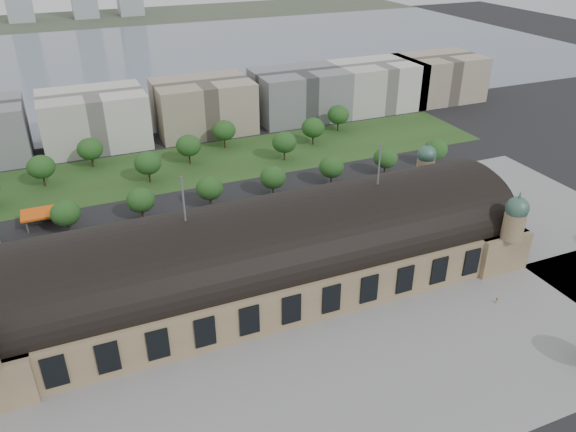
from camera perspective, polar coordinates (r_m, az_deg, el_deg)
name	(u,v)px	position (r m, az deg, el deg)	size (l,w,h in m)	color
ground	(263,287)	(159.27, -2.54, -7.20)	(900.00, 900.00, 0.00)	black
station	(262,256)	(153.53, -2.62, -4.07)	(150.00, 48.40, 44.30)	tan
plaza_south	(374,382)	(132.46, 8.76, -16.37)	(190.00, 48.00, 0.12)	gray
plaza_east	(543,219)	(212.22, 24.46, -0.25)	(56.00, 100.00, 0.12)	gray
road_slab	(164,238)	(186.34, -12.47, -2.17)	(260.00, 26.00, 0.10)	black
grass_belt	(148,172)	(235.83, -14.04, 4.35)	(300.00, 45.00, 0.10)	#29461C
petrol_station	(47,212)	(207.81, -23.26, 0.33)	(14.00, 13.00, 5.05)	#E8570D
lake	(116,62)	(432.31, -17.12, 14.77)	(700.00, 320.00, 0.08)	slate
far_shore	(88,19)	(628.41, -19.68, 18.32)	(700.00, 120.00, 0.14)	#44513D
office_3	(94,119)	(267.77, -19.09, 9.28)	(45.00, 32.00, 24.00)	silver
office_4	(203,106)	(274.95, -8.60, 10.99)	(45.00, 32.00, 24.00)	tan
office_5	(299,94)	(290.68, 1.15, 12.24)	(45.00, 32.00, 24.00)	gray
office_6	(376,85)	(311.10, 8.94, 12.99)	(45.00, 32.00, 24.00)	silver
office_7	(438,78)	(333.32, 15.01, 13.41)	(45.00, 32.00, 24.00)	tan
tree_row_3	(66,213)	(194.61, -21.67, 0.25)	(9.60, 9.60, 11.52)	#2D2116
tree_row_4	(141,200)	(195.59, -14.74, 1.55)	(9.60, 9.60, 11.52)	#2D2116
tree_row_5	(210,188)	(199.48, -7.97, 2.80)	(9.60, 9.60, 11.52)	#2D2116
tree_row_6	(273,177)	(206.11, -1.54, 3.94)	(9.60, 9.60, 11.52)	#2D2116
tree_row_7	(331,167)	(215.22, 4.43, 4.96)	(9.60, 9.60, 11.52)	#2D2116
tree_row_8	(386,158)	(226.52, 9.88, 5.83)	(9.60, 9.60, 11.52)	#2D2116
tree_row_9	(436,149)	(239.70, 14.79, 6.58)	(9.60, 9.60, 11.52)	#2D2116
tree_belt_4	(41,167)	(233.06, -23.80, 4.59)	(10.40, 10.40, 12.48)	#2D2116
tree_belt_5	(90,149)	(244.23, -19.47, 6.44)	(10.40, 10.40, 12.48)	#2D2116
tree_belt_6	(148,163)	(223.46, -14.06, 5.24)	(10.40, 10.40, 12.48)	#2D2116
tree_belt_7	(189,146)	(237.54, -10.07, 7.06)	(10.40, 10.40, 12.48)	#2D2116
tree_belt_8	(224,130)	(252.83, -6.53, 8.63)	(10.40, 10.40, 12.48)	#2D2116
tree_belt_9	(284,142)	(237.44, -0.38, 7.49)	(10.40, 10.40, 12.48)	#2D2116
tree_belt_10	(313,128)	(255.01, 2.56, 8.96)	(10.40, 10.40, 12.48)	#2D2116
tree_belt_11	(338,115)	(273.31, 5.14, 10.21)	(10.40, 10.40, 12.48)	#2D2116
traffic_car_2	(85,251)	(184.90, -19.89, -3.32)	(2.26, 4.91, 1.36)	black
traffic_car_3	(168,233)	(187.43, -12.13, -1.67)	(2.10, 5.16, 1.50)	maroon
traffic_car_4	(227,231)	(185.42, -6.27, -1.50)	(1.85, 4.60, 1.57)	#201C4E
traffic_car_5	(338,202)	(203.55, 5.07, 1.42)	(1.63, 4.66, 1.54)	slate
traffic_car_6	(423,195)	(213.31, 13.54, 2.04)	(2.74, 5.95, 1.65)	silver
parked_car_0	(50,287)	(170.87, -22.99, -6.69)	(1.73, 4.96, 1.63)	black
parked_car_1	(85,282)	(169.90, -19.93, -6.30)	(2.42, 5.24, 1.46)	maroon
parked_car_2	(30,294)	(170.73, -24.75, -7.19)	(1.85, 4.56, 1.32)	#1B1D4E
parked_car_3	(63,283)	(171.82, -21.86, -6.30)	(1.60, 3.99, 1.36)	#55595C
parked_car_4	(143,264)	(173.05, -14.51, -4.72)	(1.51, 4.33, 1.43)	white
parked_car_5	(101,278)	(169.95, -18.43, -6.04)	(2.14, 4.64, 1.29)	gray
parked_car_6	(105,270)	(173.30, -18.08, -5.22)	(2.11, 5.19, 1.51)	black
bus_west	(199,236)	(181.95, -9.05, -1.97)	(2.95, 12.60, 3.51)	red
bus_mid	(231,237)	(179.73, -5.79, -2.15)	(2.97, 12.68, 3.53)	beige
bus_east	(306,215)	(192.79, 1.87, 0.15)	(2.50, 10.69, 2.98)	white
pedestrian_0	(497,301)	(162.56, 20.43, -8.07)	(0.79, 0.45, 1.62)	gray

